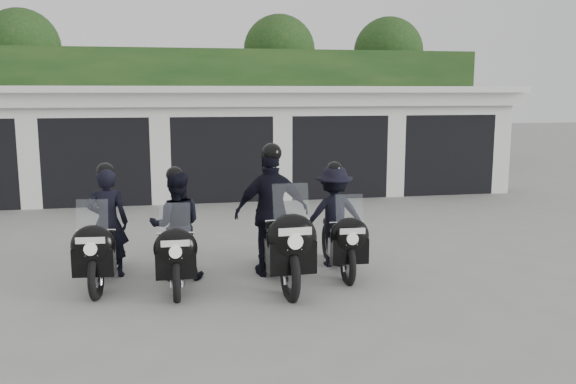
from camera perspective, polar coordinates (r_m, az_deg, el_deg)
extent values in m
plane|color=gray|center=(10.51, -3.46, -6.26)|extent=(80.00, 80.00, 0.00)
cube|color=white|center=(18.63, -6.95, 4.93)|extent=(16.00, 6.00, 2.80)
cube|color=white|center=(18.38, -7.00, 9.49)|extent=(16.40, 6.80, 0.16)
cube|color=white|center=(15.34, -6.16, 8.67)|extent=(16.40, 0.12, 0.40)
cube|color=black|center=(15.80, -6.07, -0.53)|extent=(16.00, 0.06, 0.24)
cube|color=white|center=(16.10, -22.96, 3.56)|extent=(0.50, 0.50, 2.80)
cube|color=black|center=(16.92, -17.03, 3.12)|extent=(2.60, 2.60, 2.20)
cube|color=white|center=(15.79, -17.67, 7.76)|extent=(2.60, 0.50, 0.60)
cube|color=white|center=(15.75, -11.85, 3.99)|extent=(0.50, 0.50, 2.80)
cube|color=black|center=(16.87, -6.49, 3.45)|extent=(2.60, 2.60, 2.20)
cube|color=white|center=(15.74, -6.28, 8.14)|extent=(2.60, 0.50, 0.60)
cube|color=white|center=(16.00, -0.66, 4.27)|extent=(0.50, 0.50, 2.80)
cube|color=black|center=(17.39, 3.76, 3.67)|extent=(2.60, 2.60, 2.20)
cube|color=white|center=(16.29, 4.76, 8.21)|extent=(2.60, 0.50, 0.60)
cube|color=white|center=(16.84, 9.81, 4.39)|extent=(0.50, 0.50, 2.80)
cube|color=black|center=(18.42, 13.15, 3.77)|extent=(2.60, 2.60, 2.20)
cube|color=white|center=(17.39, 14.75, 8.01)|extent=(2.60, 0.50, 0.60)
cube|color=white|center=(18.16, 19.03, 4.37)|extent=(0.50, 0.50, 2.80)
cube|color=#153513|center=(22.58, -7.72, 7.60)|extent=(20.00, 2.00, 4.30)
sphere|color=#153513|center=(24.64, -23.69, 12.29)|extent=(2.80, 2.80, 2.80)
cylinder|color=black|center=(24.62, -23.27, 5.90)|extent=(0.24, 0.24, 3.30)
sphere|color=#153513|center=(24.46, -0.83, 13.09)|extent=(2.80, 2.80, 2.80)
cylinder|color=black|center=(24.44, -0.82, 6.64)|extent=(0.24, 0.24, 3.30)
sphere|color=#153513|center=(25.64, 9.37, 12.80)|extent=(2.80, 2.80, 2.80)
cylinder|color=black|center=(25.62, 9.21, 6.65)|extent=(0.24, 0.24, 3.30)
torus|color=black|center=(8.93, -17.52, -7.53)|extent=(0.17, 0.71, 0.71)
torus|color=black|center=(10.25, -15.96, -5.28)|extent=(0.17, 0.71, 0.71)
cube|color=#A3A3A8|center=(9.59, -16.68, -5.91)|extent=(0.30, 0.55, 0.31)
cube|color=black|center=(9.61, -16.66, -6.83)|extent=(0.19, 1.26, 0.06)
ellipsoid|color=black|center=(9.35, -16.96, -4.23)|extent=(0.36, 0.58, 0.28)
cube|color=black|center=(9.75, -16.50, -3.55)|extent=(0.30, 0.55, 0.10)
ellipsoid|color=black|center=(8.74, -17.77, -4.82)|extent=(0.64, 0.37, 0.58)
cube|color=black|center=(8.80, -17.69, -6.23)|extent=(0.58, 0.26, 0.39)
cube|color=#B2BFC6|center=(8.69, -17.85, -2.30)|extent=(0.43, 0.15, 0.49)
cylinder|color=silver|center=(8.89, -17.57, -3.43)|extent=(0.54, 0.08, 0.03)
cube|color=white|center=(8.56, -18.03, -4.34)|extent=(0.39, 0.05, 0.09)
cube|color=white|center=(8.63, -17.93, -5.42)|extent=(0.17, 0.03, 0.10)
imported|color=black|center=(9.74, -16.52, -2.76)|extent=(0.65, 0.46, 1.70)
sphere|color=black|center=(9.61, -16.74, 1.88)|extent=(0.26, 0.26, 0.26)
torus|color=black|center=(8.59, -10.38, -7.98)|extent=(0.12, 0.69, 0.69)
torus|color=black|center=(9.89, -10.31, -5.64)|extent=(0.12, 0.69, 0.69)
cube|color=#A3A3A8|center=(9.24, -10.35, -6.30)|extent=(0.26, 0.52, 0.30)
cube|color=black|center=(9.26, -10.32, -7.23)|extent=(0.10, 1.23, 0.06)
ellipsoid|color=black|center=(9.00, -10.42, -4.61)|extent=(0.32, 0.55, 0.27)
cube|color=black|center=(9.39, -10.40, -3.91)|extent=(0.26, 0.52, 0.09)
ellipsoid|color=black|center=(8.39, -10.47, -5.24)|extent=(0.60, 0.32, 0.57)
cube|color=black|center=(8.45, -10.43, -6.67)|extent=(0.55, 0.22, 0.38)
cube|color=#B2BFC6|center=(8.33, -10.55, -2.68)|extent=(0.42, 0.12, 0.48)
cylinder|color=silver|center=(8.53, -10.49, -3.82)|extent=(0.53, 0.04, 0.03)
cube|color=white|center=(8.21, -10.51, -4.76)|extent=(0.38, 0.02, 0.08)
cube|color=white|center=(8.28, -10.47, -5.85)|extent=(0.17, 0.02, 0.09)
imported|color=black|center=(9.38, -10.42, -3.11)|extent=(0.82, 0.64, 1.66)
sphere|color=black|center=(9.24, -10.56, 1.59)|extent=(0.25, 0.25, 0.25)
torus|color=black|center=(8.46, 0.19, -7.68)|extent=(0.17, 0.83, 0.82)
torus|color=black|center=(9.98, -2.09, -5.02)|extent=(0.17, 0.83, 0.82)
cube|color=#A3A3A8|center=(9.22, -1.08, -5.74)|extent=(0.32, 0.63, 0.36)
cube|color=black|center=(9.25, -1.05, -6.85)|extent=(0.17, 1.47, 0.07)
ellipsoid|color=black|center=(8.94, -0.81, -3.68)|extent=(0.40, 0.67, 0.32)
cube|color=black|center=(9.40, -1.48, -2.90)|extent=(0.32, 0.63, 0.11)
ellipsoid|color=black|center=(8.24, 0.34, -4.34)|extent=(0.73, 0.41, 0.68)
cube|color=black|center=(8.30, 0.34, -6.08)|extent=(0.66, 0.28, 0.45)
cube|color=#B2BFC6|center=(8.17, 0.29, -1.22)|extent=(0.50, 0.16, 0.57)
cylinder|color=silver|center=(8.40, -0.03, -2.65)|extent=(0.63, 0.06, 0.03)
cube|color=white|center=(8.02, 0.68, -3.72)|extent=(0.45, 0.04, 0.10)
cube|color=white|center=(8.10, 0.62, -5.07)|extent=(0.20, 0.03, 0.11)
imported|color=black|center=(9.39, -1.52, -1.95)|extent=(1.19, 0.72, 1.97)
sphere|color=black|center=(9.25, -1.54, 3.68)|extent=(0.30, 0.30, 0.30)
torus|color=black|center=(9.20, 5.63, -6.70)|extent=(0.13, 0.69, 0.69)
torus|color=black|center=(10.46, 3.78, -4.68)|extent=(0.13, 0.69, 0.69)
cube|color=#A3A3A8|center=(9.83, 4.62, -5.23)|extent=(0.26, 0.52, 0.30)
cube|color=black|center=(9.85, 4.64, -6.10)|extent=(0.12, 1.22, 0.06)
ellipsoid|color=black|center=(9.60, 4.87, -3.63)|extent=(0.32, 0.55, 0.27)
cube|color=black|center=(9.98, 4.32, -3.01)|extent=(0.26, 0.52, 0.09)
ellipsoid|color=black|center=(9.01, 5.79, -4.14)|extent=(0.60, 0.33, 0.56)
cube|color=black|center=(9.06, 5.77, -5.46)|extent=(0.55, 0.23, 0.38)
cube|color=#B2BFC6|center=(8.96, 5.78, -1.76)|extent=(0.42, 0.12, 0.48)
cylinder|color=silver|center=(9.15, 5.51, -2.84)|extent=(0.53, 0.05, 0.03)
cube|color=white|center=(8.84, 6.06, -3.67)|extent=(0.38, 0.03, 0.08)
cube|color=white|center=(8.90, 6.00, -4.68)|extent=(0.17, 0.02, 0.09)
imported|color=black|center=(9.97, 4.31, -2.26)|extent=(1.08, 0.59, 1.65)
sphere|color=black|center=(9.84, 4.36, 2.15)|extent=(0.25, 0.25, 0.25)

